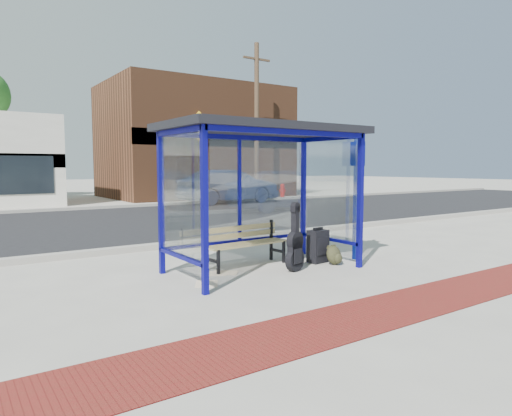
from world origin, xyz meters
TOP-DOWN VIEW (x-y plane):
  - ground at (0.00, 0.00)m, footprint 120.00×120.00m
  - brick_paver_strip at (0.00, -2.60)m, footprint 60.00×1.00m
  - curb_near at (0.00, 2.90)m, footprint 60.00×0.25m
  - street_asphalt at (0.00, 8.00)m, footprint 60.00×10.00m
  - curb_far at (0.00, 13.10)m, footprint 60.00×0.25m
  - far_sidewalk at (0.00, 15.00)m, footprint 60.00×4.00m
  - bus_shelter at (0.00, 0.07)m, footprint 3.30×1.80m
  - storefront_brown at (8.00, 18.49)m, footprint 10.00×7.08m
  - tree_right at (12.50, 22.00)m, footprint 3.60×3.60m
  - utility_pole_east at (9.00, 13.40)m, footprint 1.60×0.24m
  - bench at (-0.08, 0.46)m, footprint 1.63×0.52m
  - guitar_bag at (0.39, -0.36)m, footprint 0.41×0.22m
  - suitcase at (1.18, -0.04)m, footprint 0.40×0.29m
  - backpack at (1.30, -0.35)m, footprint 0.30×0.28m
  - sign_post at (1.97, -0.20)m, footprint 0.14×0.29m
  - newspaper_a at (-0.64, 0.19)m, footprint 0.52×0.50m
  - newspaper_b at (-1.22, -0.26)m, footprint 0.49×0.52m
  - newspaper_c at (-0.76, 0.22)m, footprint 0.39×0.42m
  - parked_car at (6.80, 12.56)m, footprint 4.93×1.95m
  - fire_hydrant at (10.78, 13.51)m, footprint 0.37×0.25m

SIDE VIEW (x-z plane):
  - ground at x=0.00m, z-range 0.00..0.00m
  - street_asphalt at x=0.00m, z-range 0.00..0.00m
  - newspaper_c at x=-0.76m, z-range 0.00..0.01m
  - newspaper_a at x=-0.64m, z-range 0.00..0.01m
  - newspaper_b at x=-1.22m, z-range 0.00..0.01m
  - far_sidewalk at x=0.00m, z-range 0.00..0.01m
  - brick_paver_strip at x=0.00m, z-range 0.00..0.01m
  - curb_near at x=0.00m, z-range 0.00..0.12m
  - curb_far at x=0.00m, z-range 0.00..0.12m
  - backpack at x=1.30m, z-range -0.01..0.35m
  - suitcase at x=1.18m, z-range -0.02..0.62m
  - guitar_bag at x=0.39m, z-range -0.15..0.95m
  - bench at x=-0.08m, z-range 0.05..0.81m
  - fire_hydrant at x=10.78m, z-range 0.04..0.86m
  - parked_car at x=6.80m, z-range 0.00..1.60m
  - sign_post at x=1.97m, z-range 0.15..2.52m
  - bus_shelter at x=0.00m, z-range 0.86..3.28m
  - storefront_brown at x=8.00m, z-range 0.00..6.40m
  - utility_pole_east at x=9.00m, z-range 0.11..8.11m
  - tree_right at x=12.50m, z-range 1.94..8.97m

